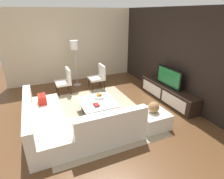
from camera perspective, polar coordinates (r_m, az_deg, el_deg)
name	(u,v)px	position (r m, az deg, el deg)	size (l,w,h in m)	color
ground_plane	(96,116)	(5.12, -4.99, -8.19)	(14.00, 14.00, 0.00)	brown
feature_wall_back	(179,57)	(5.94, 20.31, 9.54)	(6.40, 0.12, 2.80)	black
side_wall_left	(73,46)	(7.63, -11.98, 13.22)	(0.12, 5.20, 2.80)	beige
area_rug	(95,114)	(5.20, -5.36, -7.61)	(3.32, 2.69, 0.01)	tan
media_console	(167,93)	(6.09, 16.74, -1.13)	(2.33, 0.44, 0.50)	black
television	(169,77)	(5.90, 17.35, 3.72)	(1.07, 0.06, 0.59)	black
sectional_couch	(68,124)	(4.38, -13.45, -10.40)	(2.39, 2.43, 0.81)	white
coffee_table	(98,107)	(5.13, -4.38, -5.51)	(1.00, 0.96, 0.38)	black
accent_chair_near	(65,79)	(6.53, -14.37, 3.08)	(0.56, 0.50, 0.87)	black
floor_lamp	(75,48)	(6.91, -11.63, 12.47)	(0.30, 0.30, 1.71)	#A5A5AA
ottoman	(153,119)	(4.69, 12.57, -9.02)	(0.70, 0.70, 0.40)	white
fruit_bowl	(99,96)	(5.21, -4.08, -2.18)	(0.28, 0.28, 0.14)	silver
accent_chair_far	(99,75)	(6.78, -4.18, 4.47)	(0.53, 0.54, 0.87)	black
decorative_ball	(154,107)	(4.53, 12.93, -5.43)	(0.27, 0.27, 0.27)	#997247
book_stack	(96,105)	(4.81, -4.94, -4.83)	(0.20, 0.13, 0.05)	#2D516B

